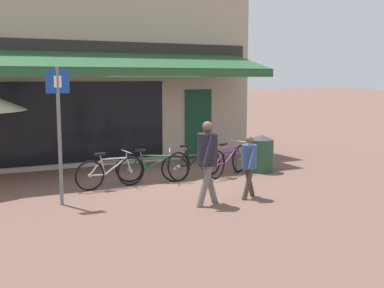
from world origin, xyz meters
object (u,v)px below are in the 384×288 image
at_px(bicycle_green, 152,168).
at_px(parking_sign, 59,122).
at_px(litter_bin, 261,153).
at_px(bicycle_black, 195,163).
at_px(bicycle_silver, 111,172).
at_px(bicycle_purple, 228,160).
at_px(pedestrian_child, 249,160).
at_px(pedestrian_adult, 207,154).

xyz_separation_m(bicycle_green, parking_sign, (-2.32, -1.09, 1.26)).
height_order(litter_bin, parking_sign, parking_sign).
bearing_deg(parking_sign, bicycle_green, 25.17).
height_order(bicycle_black, litter_bin, litter_bin).
xyz_separation_m(bicycle_black, parking_sign, (-3.48, -1.13, 1.24)).
distance_m(bicycle_silver, bicycle_green, 1.06).
bearing_deg(parking_sign, bicycle_purple, 12.59).
relative_size(bicycle_black, pedestrian_child, 1.35).
distance_m(bicycle_green, bicycle_black, 1.16).
xyz_separation_m(bicycle_purple, pedestrian_adult, (-1.81, -2.22, 0.61)).
height_order(bicycle_purple, litter_bin, litter_bin).
distance_m(pedestrian_child, parking_sign, 3.83).
xyz_separation_m(bicycle_green, pedestrian_adult, (0.22, -2.33, 0.64)).
height_order(pedestrian_child, litter_bin, pedestrian_child).
xyz_separation_m(bicycle_purple, litter_bin, (1.03, 0.04, 0.10)).
height_order(bicycle_purple, pedestrian_adult, pedestrian_adult).
bearing_deg(bicycle_silver, bicycle_purple, -5.08).
xyz_separation_m(bicycle_black, bicycle_purple, (0.88, -0.15, 0.01)).
xyz_separation_m(pedestrian_adult, pedestrian_child, (1.00, 0.07, -0.21)).
bearing_deg(parking_sign, bicycle_black, 17.96).
relative_size(pedestrian_child, litter_bin, 1.33).
bearing_deg(bicycle_black, parking_sign, -179.32).
xyz_separation_m(bicycle_purple, parking_sign, (-4.35, -0.97, 1.23)).
xyz_separation_m(pedestrian_adult, litter_bin, (2.83, 2.25, -0.50)).
xyz_separation_m(bicycle_silver, parking_sign, (-1.28, -0.94, 1.25)).
xyz_separation_m(bicycle_silver, pedestrian_adult, (1.27, -2.18, 0.63)).
bearing_deg(bicycle_black, bicycle_purple, -27.26).
bearing_deg(pedestrian_child, bicycle_black, 86.26).
bearing_deg(bicycle_purple, bicycle_green, 150.11).
height_order(bicycle_green, litter_bin, litter_bin).
bearing_deg(bicycle_silver, litter_bin, -4.69).
distance_m(bicycle_green, parking_sign, 2.86).
bearing_deg(pedestrian_child, pedestrian_adult, 178.32).
xyz_separation_m(bicycle_purple, pedestrian_child, (-0.80, -2.15, 0.39)).
bearing_deg(bicycle_black, litter_bin, -20.76).
relative_size(bicycle_black, pedestrian_adult, 1.07).
bearing_deg(pedestrian_adult, litter_bin, 39.62).
distance_m(bicycle_green, litter_bin, 3.06).
relative_size(bicycle_silver, bicycle_black, 0.94).
distance_m(bicycle_purple, litter_bin, 1.03).
bearing_deg(litter_bin, bicycle_purple, -177.85).
relative_size(bicycle_silver, bicycle_green, 1.04).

